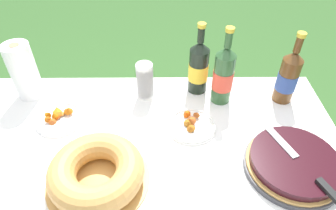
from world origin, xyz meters
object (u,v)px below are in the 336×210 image
object	(u,v)px
serving_knife	(303,164)
bundt_cake	(96,172)
berry_tart	(293,164)
snack_plate_left	(191,125)
snack_plate_near	(59,118)
cup_stack	(145,81)
cider_bottle_amber	(288,77)
cider_bottle_green	(223,75)
paper_towel_roll	(24,71)
juice_bottle_red	(199,67)

from	to	relation	value
serving_knife	bundt_cake	bearing A→B (deg)	68.91
berry_tart	snack_plate_left	distance (m)	0.39
bundt_cake	snack_plate_left	world-z (taller)	bundt_cake
bundt_cake	snack_plate_near	world-z (taller)	bundt_cake
serving_knife	snack_plate_near	distance (m)	0.91
cup_stack	cider_bottle_amber	xyz separation A→B (m)	(0.59, -0.03, 0.04)
berry_tart	cider_bottle_green	xyz separation A→B (m)	(-0.19, 0.37, 0.10)
snack_plate_near	paper_towel_roll	xyz separation A→B (m)	(-0.17, 0.17, 0.11)
juice_bottle_red	snack_plate_near	size ratio (longest dim) A/B	1.68
bundt_cake	cup_stack	distance (m)	0.46
cup_stack	paper_towel_roll	xyz separation A→B (m)	(-0.51, 0.02, 0.04)
berry_tart	snack_plate_near	distance (m)	0.89
juice_bottle_red	snack_plate_near	xyz separation A→B (m)	(-0.57, -0.20, -0.11)
cider_bottle_amber	juice_bottle_red	xyz separation A→B (m)	(-0.36, 0.07, 0.00)
bundt_cake	cider_bottle_green	bearing A→B (deg)	42.20
juice_bottle_red	paper_towel_roll	xyz separation A→B (m)	(-0.73, -0.03, 0.00)
cup_stack	paper_towel_roll	distance (m)	0.51
cider_bottle_amber	snack_plate_left	distance (m)	0.45
berry_tart	juice_bottle_red	size ratio (longest dim) A/B	1.02
berry_tart	cider_bottle_amber	distance (m)	0.39
bundt_cake	cider_bottle_green	world-z (taller)	cider_bottle_green
berry_tart	cider_bottle_amber	bearing A→B (deg)	78.87
cider_bottle_amber	snack_plate_near	xyz separation A→B (m)	(-0.93, -0.13, -0.11)
snack_plate_near	cider_bottle_green	bearing A→B (deg)	10.78
berry_tart	bundt_cake	bearing A→B (deg)	-176.06
berry_tart	juice_bottle_red	world-z (taller)	juice_bottle_red
berry_tart	bundt_cake	world-z (taller)	bundt_cake
serving_knife	cider_bottle_amber	world-z (taller)	cider_bottle_amber
cup_stack	serving_knife	bearing A→B (deg)	-38.86
paper_towel_roll	juice_bottle_red	bearing A→B (deg)	2.08
serving_knife	juice_bottle_red	distance (m)	0.56
cider_bottle_green	snack_plate_left	bearing A→B (deg)	-128.79
cider_bottle_green	cup_stack	bearing A→B (deg)	174.92
snack_plate_near	snack_plate_left	xyz separation A→B (m)	(0.53, -0.04, -0.00)
juice_bottle_red	cider_bottle_amber	bearing A→B (deg)	-10.93
cider_bottle_green	snack_plate_near	xyz separation A→B (m)	(-0.66, -0.13, -0.12)
serving_knife	paper_towel_roll	size ratio (longest dim) A/B	1.44
cup_stack	cider_bottle_green	world-z (taller)	cider_bottle_green
serving_knife	cider_bottle_amber	size ratio (longest dim) A/B	1.12
serving_knife	juice_bottle_red	xyz separation A→B (m)	(-0.30, 0.47, 0.06)
cup_stack	snack_plate_left	world-z (taller)	cup_stack
cider_bottle_amber	snack_plate_near	distance (m)	0.94
berry_tart	cider_bottle_amber	world-z (taller)	cider_bottle_amber
bundt_cake	juice_bottle_red	xyz separation A→B (m)	(0.36, 0.49, 0.07)
snack_plate_left	bundt_cake	bearing A→B (deg)	-142.60
cup_stack	cider_bottle_amber	size ratio (longest dim) A/B	0.51
berry_tart	juice_bottle_red	xyz separation A→B (m)	(-0.29, 0.44, 0.09)
snack_plate_near	juice_bottle_red	bearing A→B (deg)	19.15
cider_bottle_green	bundt_cake	bearing A→B (deg)	-137.80
cup_stack	juice_bottle_red	bearing A→B (deg)	10.48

